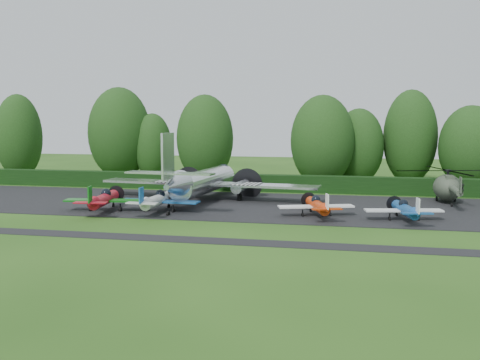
% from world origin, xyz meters
% --- Properties ---
extents(ground, '(160.00, 160.00, 0.00)m').
position_xyz_m(ground, '(0.00, 0.00, 0.00)').
color(ground, '#224714').
rests_on(ground, ground).
extents(apron, '(70.00, 18.00, 0.01)m').
position_xyz_m(apron, '(0.00, 10.00, 0.00)').
color(apron, black).
rests_on(apron, ground).
extents(taxiway_verge, '(70.00, 2.00, 0.00)m').
position_xyz_m(taxiway_verge, '(0.00, -6.00, 0.00)').
color(taxiway_verge, black).
rests_on(taxiway_verge, ground).
extents(hedgerow, '(90.00, 1.60, 2.00)m').
position_xyz_m(hedgerow, '(0.00, 21.00, 0.00)').
color(hedgerow, black).
rests_on(hedgerow, ground).
extents(transport_plane, '(23.99, 18.40, 7.69)m').
position_xyz_m(transport_plane, '(-5.46, 11.53, 2.14)').
color(transport_plane, white).
rests_on(transport_plane, ground).
extents(light_plane_red, '(7.69, 8.08, 2.95)m').
position_xyz_m(light_plane_red, '(-12.75, 3.43, 1.23)').
color(light_plane_red, '#AE101F').
rests_on(light_plane_red, ground).
extents(light_plane_white, '(7.47, 7.86, 2.87)m').
position_xyz_m(light_plane_white, '(-7.77, 4.19, 1.20)').
color(light_plane_white, silver).
rests_on(light_plane_white, ground).
extents(light_plane_orange, '(6.71, 7.05, 2.58)m').
position_xyz_m(light_plane_orange, '(6.80, 4.82, 1.07)').
color(light_plane_orange, '#BE310B').
rests_on(light_plane_orange, ground).
extents(light_plane_blue, '(6.54, 6.88, 2.51)m').
position_xyz_m(light_plane_blue, '(14.18, 4.36, 1.05)').
color(light_plane_blue, navy).
rests_on(light_plane_blue, ground).
extents(helicopter, '(10.74, 12.57, 3.46)m').
position_xyz_m(helicopter, '(19.44, 15.80, 1.86)').
color(helicopter, '#3D4938').
rests_on(helicopter, ground).
extents(tree_0, '(6.61, 6.61, 10.07)m').
position_xyz_m(tree_0, '(10.59, 30.71, 5.02)').
color(tree_0, black).
rests_on(tree_0, ground).
extents(tree_1, '(7.03, 7.03, 12.55)m').
position_xyz_m(tree_1, '(17.31, 32.34, 6.26)').
color(tree_1, black).
rests_on(tree_1, ground).
extents(tree_2, '(7.73, 7.73, 11.97)m').
position_xyz_m(tree_2, '(-9.92, 28.45, 5.98)').
color(tree_2, black).
rests_on(tree_2, ground).
extents(tree_4, '(8.15, 8.15, 11.74)m').
position_xyz_m(tree_4, '(5.97, 27.34, 5.86)').
color(tree_4, black).
rests_on(tree_4, ground).
extents(tree_5, '(9.01, 9.01, 13.25)m').
position_xyz_m(tree_5, '(-23.37, 30.67, 6.61)').
color(tree_5, black).
rests_on(tree_5, ground).
extents(tree_7, '(7.62, 7.62, 10.36)m').
position_xyz_m(tree_7, '(24.11, 28.73, 5.17)').
color(tree_7, black).
rests_on(tree_7, ground).
extents(tree_8, '(6.58, 6.58, 12.25)m').
position_xyz_m(tree_8, '(-37.62, 27.46, 6.11)').
color(tree_8, black).
rests_on(tree_8, ground).
extents(tree_9, '(5.48, 5.48, 9.48)m').
position_xyz_m(tree_9, '(-18.36, 30.78, 4.72)').
color(tree_9, black).
rests_on(tree_9, ground).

